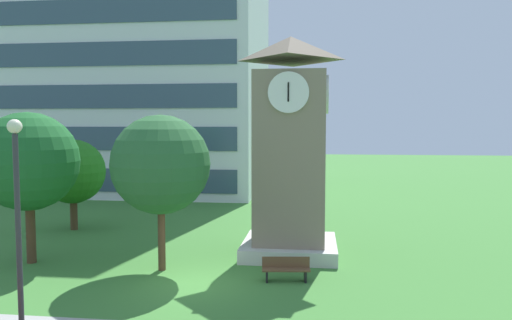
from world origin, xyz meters
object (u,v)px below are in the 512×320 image
object	(u,v)px
clock_tower	(290,159)
tree_streetside	(28,162)
park_bench	(286,269)
tree_near_tower	(73,172)
street_lamp	(18,210)
tree_by_building	(161,165)

from	to	relation	value
clock_tower	tree_streetside	world-z (taller)	clock_tower
park_bench	tree_near_tower	world-z (taller)	tree_near_tower
street_lamp	tree_streetside	world-z (taller)	tree_streetside
clock_tower	street_lamp	xyz separation A→B (m)	(-6.34, -10.46, -0.62)
tree_by_building	tree_streetside	world-z (taller)	tree_streetside
tree_near_tower	tree_streetside	size ratio (longest dim) A/B	0.79
park_bench	tree_by_building	distance (m)	6.38
tree_streetside	clock_tower	bearing A→B (deg)	14.35
tree_by_building	clock_tower	bearing A→B (deg)	31.90
tree_by_building	street_lamp	bearing A→B (deg)	-100.38
clock_tower	park_bench	distance (m)	5.48
park_bench	tree_streetside	distance (m)	11.60
tree_by_building	tree_near_tower	bearing A→B (deg)	137.00
park_bench	tree_streetside	bearing A→B (deg)	174.16
clock_tower	tree_streetside	bearing A→B (deg)	-165.65
street_lamp	tree_near_tower	world-z (taller)	street_lamp
clock_tower	tree_by_building	size ratio (longest dim) A/B	1.56
clock_tower	park_bench	bearing A→B (deg)	-89.05
clock_tower	street_lamp	size ratio (longest dim) A/B	1.62
street_lamp	tree_by_building	xyz separation A→B (m)	(1.35, 7.35, 0.56)
street_lamp	tree_by_building	distance (m)	7.50
street_lamp	tree_streetside	distance (m)	8.92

